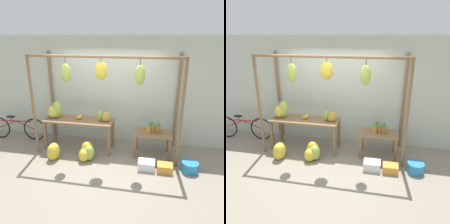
# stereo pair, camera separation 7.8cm
# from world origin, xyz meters

# --- Properties ---
(ground_plane) EXTENTS (20.00, 20.00, 0.00)m
(ground_plane) POSITION_xyz_m (0.00, 0.00, 0.00)
(ground_plane) COLOR gray
(shop_wall_back) EXTENTS (8.00, 0.08, 2.80)m
(shop_wall_back) POSITION_xyz_m (0.00, 1.43, 1.40)
(shop_wall_back) COLOR #B7C1B2
(shop_wall_back) RESTS_ON ground_plane
(stall_awning) EXTENTS (3.42, 1.15, 2.41)m
(stall_awning) POSITION_xyz_m (-0.01, 0.54, 1.75)
(stall_awning) COLOR brown
(stall_awning) RESTS_ON ground_plane
(display_table_main) EXTENTS (1.73, 0.59, 0.80)m
(display_table_main) POSITION_xyz_m (-0.71, 0.74, 0.68)
(display_table_main) COLOR brown
(display_table_main) RESTS_ON ground_plane
(display_table_side) EXTENTS (0.90, 0.55, 0.60)m
(display_table_side) POSITION_xyz_m (1.12, 0.76, 0.47)
(display_table_side) COLOR brown
(display_table_side) RESTS_ON ground_plane
(banana_pile_on_table) EXTENTS (0.43, 0.44, 0.44)m
(banana_pile_on_table) POSITION_xyz_m (-1.33, 0.77, 0.99)
(banana_pile_on_table) COLOR #9EB247
(banana_pile_on_table) RESTS_ON display_table_main
(orange_pile) EXTENTS (0.14, 0.22, 0.09)m
(orange_pile) POSITION_xyz_m (-0.70, 0.78, 0.85)
(orange_pile) COLOR orange
(orange_pile) RESTS_ON display_table_main
(pineapple_cluster) EXTENTS (0.34, 0.23, 0.31)m
(pineapple_cluster) POSITION_xyz_m (1.11, 0.78, 0.72)
(pineapple_cluster) COLOR olive
(pineapple_cluster) RESTS_ON display_table_side
(banana_pile_ground_left) EXTENTS (0.35, 0.47, 0.40)m
(banana_pile_ground_left) POSITION_xyz_m (-1.15, 0.13, 0.19)
(banana_pile_ground_left) COLOR gold
(banana_pile_ground_left) RESTS_ON ground_plane
(banana_pile_ground_right) EXTENTS (0.41, 0.43, 0.44)m
(banana_pile_ground_right) POSITION_xyz_m (-0.37, 0.24, 0.19)
(banana_pile_ground_right) COLOR #9EB247
(banana_pile_ground_right) RESTS_ON ground_plane
(fruit_crate_white) EXTENTS (0.36, 0.29, 0.19)m
(fruit_crate_white) POSITION_xyz_m (1.03, 0.12, 0.09)
(fruit_crate_white) COLOR silver
(fruit_crate_white) RESTS_ON ground_plane
(blue_bucket) EXTENTS (0.35, 0.35, 0.22)m
(blue_bucket) POSITION_xyz_m (1.95, 0.20, 0.11)
(blue_bucket) COLOR teal
(blue_bucket) RESTS_ON ground_plane
(parked_bicycle) EXTENTS (1.68, 0.15, 0.68)m
(parked_bicycle) POSITION_xyz_m (-2.62, 0.93, 0.34)
(parked_bicycle) COLOR black
(parked_bicycle) RESTS_ON ground_plane
(papaya_pile) EXTENTS (0.36, 0.22, 0.26)m
(papaya_pile) POSITION_xyz_m (-0.05, 0.73, 0.92)
(papaya_pile) COLOR gold
(papaya_pile) RESTS_ON display_table_main
(fruit_crate_purple) EXTENTS (0.33, 0.26, 0.17)m
(fruit_crate_purple) POSITION_xyz_m (1.42, 0.09, 0.09)
(fruit_crate_purple) COLOR orange
(fruit_crate_purple) RESTS_ON ground_plane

